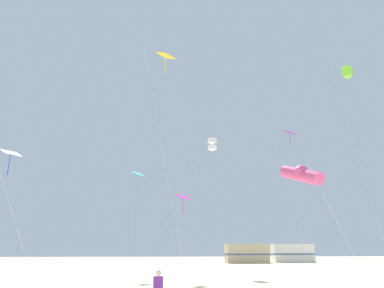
% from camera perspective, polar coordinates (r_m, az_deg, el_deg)
% --- Properties ---
extents(kite_flyer_standing, '(0.37, 0.53, 1.16)m').
position_cam_1_polar(kite_flyer_standing, '(13.76, -5.59, -22.31)').
color(kite_flyer_standing, '#722D99').
rests_on(kite_flyer_standing, ground).
extents(kite_box_white, '(3.33, 3.08, 12.04)m').
position_cam_1_polar(kite_box_white, '(32.58, 3.35, -0.06)').
color(kite_box_white, silver).
rests_on(kite_box_white, ground).
extents(kite_diamond_blue, '(2.80, 2.80, 6.95)m').
position_cam_1_polar(kite_diamond_blue, '(20.26, -27.83, -1.94)').
color(kite_diamond_blue, silver).
rests_on(kite_diamond_blue, ground).
extents(kite_tube_lime, '(2.29, 2.54, 14.69)m').
position_cam_1_polar(kite_tube_lime, '(27.31, 24.29, 10.82)').
color(kite_tube_lime, silver).
rests_on(kite_tube_lime, ground).
extents(kite_diamond_gold, '(2.60, 1.92, 13.06)m').
position_cam_1_polar(kite_diamond_gold, '(20.58, -4.45, 13.02)').
color(kite_diamond_gold, silver).
rests_on(kite_diamond_gold, ground).
extents(kite_diamond_violet, '(2.23, 2.23, 11.80)m').
position_cam_1_polar(kite_diamond_violet, '(30.66, 15.90, 0.93)').
color(kite_diamond_violet, silver).
rests_on(kite_diamond_violet, ground).
extents(kite_diamond_cyan, '(1.35, 1.35, 7.78)m').
position_cam_1_polar(kite_diamond_cyan, '(27.28, -8.95, -5.46)').
color(kite_diamond_cyan, silver).
rests_on(kite_diamond_cyan, ground).
extents(kite_diamond_magenta, '(3.18, 2.98, 5.56)m').
position_cam_1_polar(kite_diamond_magenta, '(23.69, -1.57, -9.15)').
color(kite_diamond_magenta, silver).
rests_on(kite_diamond_magenta, ground).
extents(kite_tube_rainbow, '(3.48, 3.85, 6.45)m').
position_cam_1_polar(kite_tube_rainbow, '(19.38, 17.68, -4.80)').
color(kite_tube_rainbow, silver).
rests_on(kite_tube_rainbow, ground).
extents(rv_van_tan, '(6.49, 2.47, 2.80)m').
position_cam_1_polar(rv_van_tan, '(54.85, 9.07, -17.47)').
color(rv_van_tan, '#C6B28C').
rests_on(rv_van_tan, ground).
extents(rv_van_white, '(6.46, 2.39, 2.80)m').
position_cam_1_polar(rv_van_white, '(59.27, 16.32, -16.98)').
color(rv_van_white, white).
rests_on(rv_van_white, ground).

